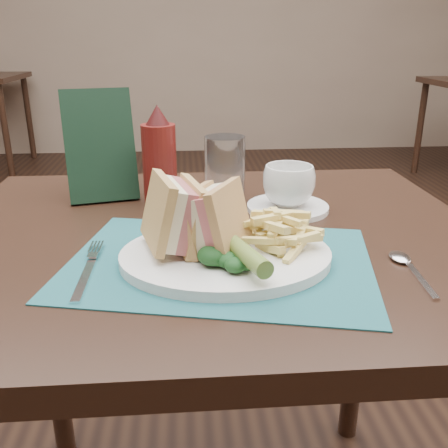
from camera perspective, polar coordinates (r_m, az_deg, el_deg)
name	(u,v)px	position (r m, az deg, el deg)	size (l,w,h in m)	color
floor	(206,395)	(1.65, -2.01, -18.93)	(7.00, 7.00, 0.00)	black
wall_back	(190,151)	(4.88, -3.95, 8.37)	(6.00, 6.00, 0.00)	gray
table_main	(216,412)	(1.02, -0.91, -20.69)	(0.90, 0.75, 0.75)	black
placemat	(220,262)	(0.71, -0.50, -4.34)	(0.43, 0.30, 0.00)	#1B5358
plate	(226,256)	(0.71, 0.19, -3.69)	(0.30, 0.24, 0.01)	white
sandwich_half_a	(158,215)	(0.70, -7.53, 1.01)	(0.06, 0.11, 0.10)	tan
sandwich_half_b	(202,216)	(0.70, -2.55, 0.95)	(0.06, 0.10, 0.09)	tan
kale_garnish	(236,258)	(0.66, 1.43, -3.87)	(0.11, 0.08, 0.03)	#123316
pickle_spear	(244,253)	(0.65, 2.34, -3.34)	(0.02, 0.02, 0.12)	#59772D
fries_pile	(276,227)	(0.73, 5.91, -0.38)	(0.18, 0.20, 0.05)	#EBD475
fork	(88,267)	(0.71, -15.29, -4.76)	(0.03, 0.17, 0.01)	silver
spoon	(413,270)	(0.73, 20.84, -4.95)	(0.03, 0.15, 0.01)	silver
saucer	(288,207)	(0.93, 7.28, 1.89)	(0.15, 0.15, 0.01)	white
coffee_cup	(289,185)	(0.92, 7.40, 4.39)	(0.09, 0.09, 0.07)	white
drinking_glass	(225,171)	(0.94, 0.10, 6.04)	(0.08, 0.08, 0.13)	white
ketchup_bottle	(159,155)	(0.95, -7.42, 7.82)	(0.06, 0.06, 0.19)	#58120F
check_presenter	(100,146)	(1.00, -13.98, 8.68)	(0.13, 0.01, 0.22)	black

